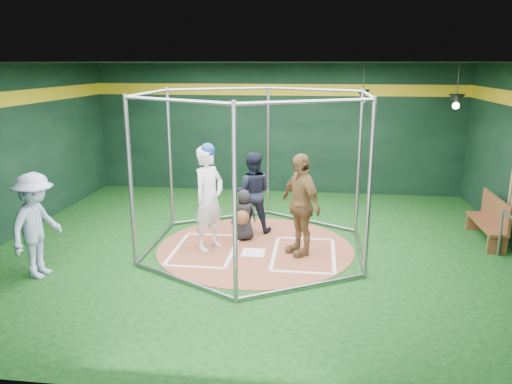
# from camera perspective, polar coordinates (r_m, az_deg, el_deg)

# --- Properties ---
(room_shell) EXTENTS (10.10, 9.10, 3.53)m
(room_shell) POSITION_cam_1_polar(r_m,az_deg,el_deg) (9.30, -0.07, 3.77)
(room_shell) COLOR #0C350D
(room_shell) RESTS_ON ground
(clay_disc) EXTENTS (3.80, 3.80, 0.01)m
(clay_disc) POSITION_cam_1_polar(r_m,az_deg,el_deg) (9.77, -0.07, -6.37)
(clay_disc) COLOR #995237
(clay_disc) RESTS_ON ground
(home_plate) EXTENTS (0.43, 0.43, 0.01)m
(home_plate) POSITION_cam_1_polar(r_m,az_deg,el_deg) (9.48, -0.31, -6.95)
(home_plate) COLOR white
(home_plate) RESTS_ON clay_disc
(batter_box_left) EXTENTS (1.17, 1.77, 0.01)m
(batter_box_left) POSITION_cam_1_polar(r_m,az_deg,el_deg) (9.69, -5.88, -6.55)
(batter_box_left) COLOR white
(batter_box_left) RESTS_ON clay_disc
(batter_box_right) EXTENTS (1.17, 1.77, 0.01)m
(batter_box_right) POSITION_cam_1_polar(r_m,az_deg,el_deg) (9.46, 5.49, -7.08)
(batter_box_right) COLOR white
(batter_box_right) RESTS_ON clay_disc
(batting_cage) EXTENTS (4.05, 4.67, 3.00)m
(batting_cage) POSITION_cam_1_polar(r_m,az_deg,el_deg) (9.34, -0.08, 2.22)
(batting_cage) COLOR gray
(batting_cage) RESTS_ON ground
(pendant_lamp_near) EXTENTS (0.34, 0.34, 0.90)m
(pendant_lamp_near) POSITION_cam_1_polar(r_m,az_deg,el_deg) (12.71, 12.13, 10.83)
(pendant_lamp_near) COLOR black
(pendant_lamp_near) RESTS_ON room_shell
(pendant_lamp_far) EXTENTS (0.34, 0.34, 0.90)m
(pendant_lamp_far) POSITION_cam_1_polar(r_m,az_deg,el_deg) (11.43, 21.93, 9.74)
(pendant_lamp_far) COLOR black
(pendant_lamp_far) RESTS_ON room_shell
(batter_figure) EXTENTS (0.76, 0.86, 2.06)m
(batter_figure) POSITION_cam_1_polar(r_m,az_deg,el_deg) (9.46, -5.41, -0.63)
(batter_figure) COLOR silver
(batter_figure) RESTS_ON clay_disc
(visitor_leopard) EXTENTS (1.04, 1.17, 1.91)m
(visitor_leopard) POSITION_cam_1_polar(r_m,az_deg,el_deg) (9.21, 5.07, -1.43)
(visitor_leopard) COLOR #9E7543
(visitor_leopard) RESTS_ON clay_disc
(catcher_figure) EXTENTS (0.58, 0.62, 1.04)m
(catcher_figure) POSITION_cam_1_polar(r_m,az_deg,el_deg) (10.02, -1.41, -2.65)
(catcher_figure) COLOR black
(catcher_figure) RESTS_ON clay_disc
(umpire) EXTENTS (0.86, 0.69, 1.70)m
(umpire) POSITION_cam_1_polar(r_m,az_deg,el_deg) (10.44, -0.43, -0.04)
(umpire) COLOR black
(umpire) RESTS_ON clay_disc
(bystander_blue) EXTENTS (0.77, 1.21, 1.78)m
(bystander_blue) POSITION_cam_1_polar(r_m,az_deg,el_deg) (9.02, -23.82, -3.52)
(bystander_blue) COLOR #A3B3D8
(bystander_blue) RESTS_ON ground
(dugout_bench) EXTENTS (0.37, 1.58, 0.92)m
(dugout_bench) POSITION_cam_1_polar(r_m,az_deg,el_deg) (11.02, 25.24, -2.80)
(dugout_bench) COLOR brown
(dugout_bench) RESTS_ON ground
(steel_railing) EXTENTS (0.05, 1.04, 0.90)m
(steel_railing) POSITION_cam_1_polar(r_m,az_deg,el_deg) (9.80, 27.15, -4.28)
(steel_railing) COLOR gray
(steel_railing) RESTS_ON ground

